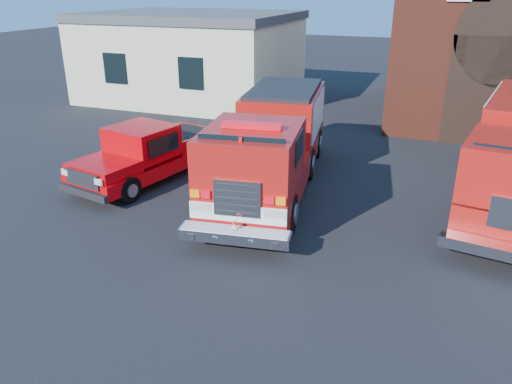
% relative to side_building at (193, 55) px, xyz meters
% --- Properties ---
extents(ground, '(100.00, 100.00, 0.00)m').
position_rel_side_building_xyz_m(ground, '(9.00, -13.00, -2.20)').
color(ground, black).
rests_on(ground, ground).
extents(side_building, '(10.20, 8.20, 4.35)m').
position_rel_side_building_xyz_m(side_building, '(0.00, 0.00, 0.00)').
color(side_building, beige).
rests_on(side_building, ground).
extents(fire_engine, '(3.59, 8.82, 2.64)m').
position_rel_side_building_xyz_m(fire_engine, '(8.16, -10.70, -0.84)').
color(fire_engine, black).
rests_on(fire_engine, ground).
extents(pickup_truck, '(2.95, 5.58, 1.74)m').
position_rel_side_building_xyz_m(pickup_truck, '(4.38, -11.40, -1.38)').
color(pickup_truck, black).
rests_on(pickup_truck, ground).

